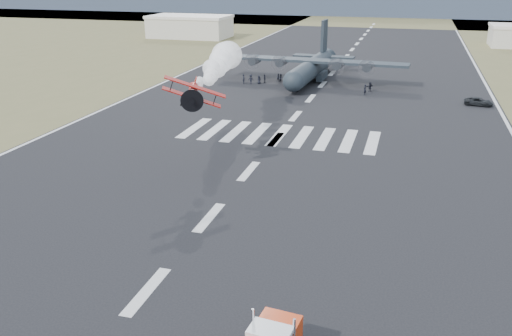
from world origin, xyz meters
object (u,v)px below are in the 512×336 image
at_px(aerobatic_biplane, 192,93).
at_px(crew_g, 244,79).
at_px(hangar_left, 190,26).
at_px(crew_e, 259,80).
at_px(crew_c, 251,79).
at_px(crew_d, 265,79).
at_px(crew_h, 281,79).
at_px(support_vehicle, 479,102).
at_px(crew_b, 279,77).
at_px(crew_a, 365,90).
at_px(transport_aircraft, 312,66).
at_px(crew_f, 370,87).

bearing_deg(aerobatic_biplane, crew_g, 90.18).
height_order(hangar_left, crew_e, hangar_left).
height_order(crew_c, crew_d, crew_c).
bearing_deg(aerobatic_biplane, crew_h, 81.82).
distance_m(aerobatic_biplane, support_vehicle, 51.54).
relative_size(crew_c, crew_g, 1.00).
bearing_deg(aerobatic_biplane, hangar_left, 102.27).
bearing_deg(crew_g, support_vehicle, -117.66).
xyz_separation_m(support_vehicle, crew_b, (-35.17, 9.95, 0.17)).
height_order(crew_a, crew_d, crew_a).
height_order(crew_d, crew_h, crew_h).
distance_m(support_vehicle, crew_a, 18.33).
distance_m(aerobatic_biplane, transport_aircraft, 52.62).
xyz_separation_m(transport_aircraft, support_vehicle, (29.27, -12.90, -2.12)).
xyz_separation_m(transport_aircraft, crew_a, (11.15, -10.14, -1.81)).
height_order(transport_aircraft, crew_e, transport_aircraft).
xyz_separation_m(crew_e, crew_f, (20.64, -0.94, 0.04)).
bearing_deg(transport_aircraft, crew_d, -146.62).
xyz_separation_m(crew_a, crew_c, (-21.51, 3.48, -0.03)).
relative_size(crew_a, crew_g, 1.03).
bearing_deg(crew_a, crew_g, -86.27).
bearing_deg(hangar_left, transport_aircraft, -49.47).
bearing_deg(crew_h, crew_c, 154.65).
distance_m(hangar_left, crew_d, 74.85).
xyz_separation_m(transport_aircraft, crew_h, (-5.08, -4.37, -1.84)).
height_order(transport_aircraft, support_vehicle, transport_aircraft).
relative_size(crew_a, crew_c, 1.03).
xyz_separation_m(hangar_left, crew_g, (37.58, -64.38, -2.52)).
height_order(hangar_left, crew_h, hangar_left).
bearing_deg(support_vehicle, aerobatic_biplane, 149.15).
distance_m(aerobatic_biplane, crew_e, 47.04).
relative_size(transport_aircraft, crew_a, 19.97).
xyz_separation_m(crew_a, crew_d, (-19.30, 5.34, -0.13)).
xyz_separation_m(support_vehicle, crew_c, (-39.63, 6.24, 0.28)).
distance_m(transport_aircraft, crew_h, 6.95).
xyz_separation_m(transport_aircraft, crew_d, (-8.15, -4.81, -1.94)).
distance_m(hangar_left, crew_b, 74.60).
bearing_deg(crew_e, hangar_left, -109.77).
height_order(crew_f, crew_g, crew_g).
bearing_deg(crew_c, aerobatic_biplane, 76.30).
relative_size(support_vehicle, crew_f, 2.64).
bearing_deg(hangar_left, crew_e, -57.65).
relative_size(crew_e, crew_h, 0.89).
bearing_deg(support_vehicle, crew_f, 80.31).
xyz_separation_m(crew_f, crew_h, (-16.85, 2.73, 0.06)).
bearing_deg(crew_b, crew_c, -175.62).
bearing_deg(crew_g, transport_aircraft, -79.29).
distance_m(hangar_left, support_vehicle, 105.65).
distance_m(crew_b, crew_d, 2.92).
height_order(aerobatic_biplane, crew_b, aerobatic_biplane).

